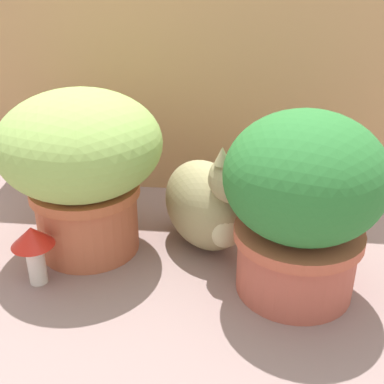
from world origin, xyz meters
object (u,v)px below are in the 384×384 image
Objects in this scene: grass_planter at (82,162)px; cat at (209,203)px; mushroom_ornament_red at (33,244)px; leafy_planter at (302,201)px.

cat is (0.30, 0.04, -0.11)m from grass_planter.
mushroom_ornament_red is at bearing -116.08° from grass_planter.
leafy_planter is (0.50, -0.11, -0.01)m from grass_planter.
leafy_planter reaches higher than cat.
leafy_planter is at bearing -37.04° from cat.
mushroom_ornament_red is at bearing -152.80° from cat.
leafy_planter reaches higher than mushroom_ornament_red.
cat is at bearing 142.96° from leafy_planter.
grass_planter is 0.32m from cat.
grass_planter is 0.22m from mushroom_ornament_red.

